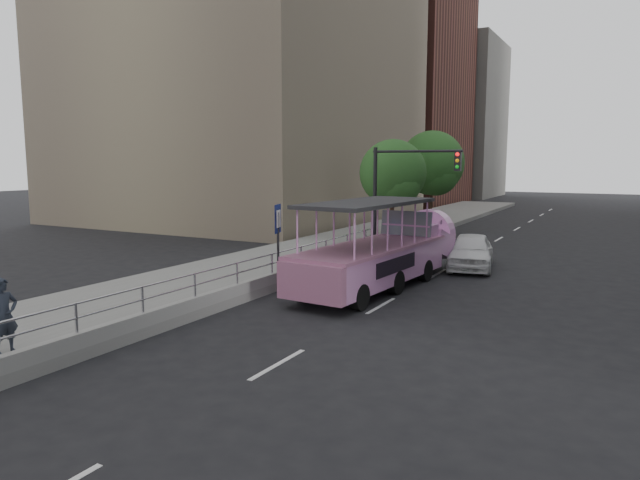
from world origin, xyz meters
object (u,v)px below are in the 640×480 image
traffic_signal (399,184)px  parking_sign (278,238)px  street_tree_far (433,166)px  duck_boat (384,254)px  street_tree_near (394,175)px  pedestrian_near (4,316)px  car (471,251)px

traffic_signal → parking_sign: bearing=-98.9°
traffic_signal → street_tree_far: bearing=98.4°
duck_boat → street_tree_near: bearing=109.5°
pedestrian_near → traffic_signal: traffic_signal is taller
pedestrian_near → parking_sign: bearing=-4.5°
parking_sign → traffic_signal: 8.52m
car → street_tree_near: bearing=130.8°
duck_boat → pedestrian_near: 12.59m
duck_boat → street_tree_far: (-2.99, 15.02, 3.13)m
duck_boat → pedestrian_near: (-4.08, -11.91, -0.02)m
street_tree_near → duck_boat: bearing=-70.5°
car → duck_boat: bearing=-122.6°
pedestrian_near → street_tree_near: size_ratio=0.30×
duck_boat → pedestrian_near: bearing=-108.9°
traffic_signal → street_tree_near: size_ratio=0.91×
car → pedestrian_near: bearing=-120.5°
duck_boat → car: duck_boat is taller
parking_sign → traffic_signal: size_ratio=0.59×
parking_sign → street_tree_far: street_tree_far is taller
duck_boat → street_tree_near: street_tree_near is taller
traffic_signal → street_tree_far: size_ratio=0.81×
traffic_signal → street_tree_near: street_tree_near is taller
pedestrian_near → traffic_signal: 17.83m
duck_boat → street_tree_near: 9.92m
street_tree_far → car: bearing=-63.8°
traffic_signal → street_tree_near: (-1.60, 3.43, 0.32)m
duck_boat → parking_sign: duck_boat is taller
pedestrian_near → street_tree_far: 27.14m
car → traffic_signal: size_ratio=0.85×
pedestrian_near → parking_sign: (1.19, 9.24, 0.73)m
traffic_signal → pedestrian_near: bearing=-98.1°
traffic_signal → duck_boat: bearing=-74.1°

